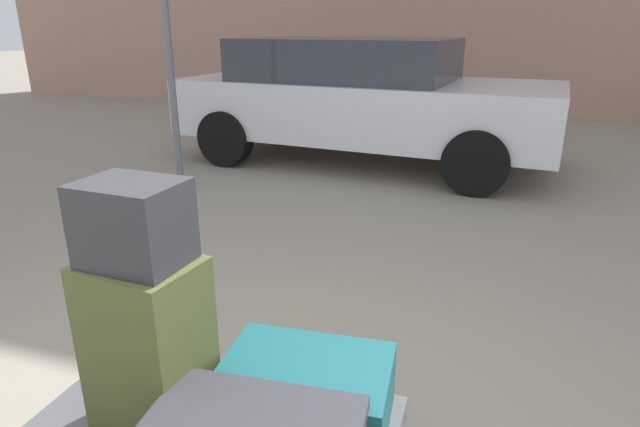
{
  "coord_description": "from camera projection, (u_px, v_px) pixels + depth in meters",
  "views": [
    {
      "loc": [
        0.76,
        -1.11,
        1.55
      ],
      "look_at": [
        0.0,
        1.2,
        0.69
      ],
      "focal_mm": 29.72,
      "sensor_mm": 36.0,
      "label": 1
    }
  ],
  "objects": [
    {
      "name": "suitcase_olive_rear_left",
      "position": [
        149.0,
        346.0,
        1.63
      ],
      "size": [
        0.37,
        0.3,
        0.57
      ],
      "primitive_type": "cube",
      "rotation": [
        0.0,
        0.0,
        -0.13
      ],
      "color": "#4C5128",
      "rests_on": "luggage_cart"
    },
    {
      "name": "parked_car",
      "position": [
        361.0,
        97.0,
        6.21
      ],
      "size": [
        4.46,
        2.25,
        1.42
      ],
      "color": "silver",
      "rests_on": "ground_plane"
    },
    {
      "name": "duffel_bag_charcoal_topmost_pile",
      "position": [
        133.0,
        223.0,
        1.49
      ],
      "size": [
        0.3,
        0.24,
        0.24
      ],
      "primitive_type": "cube",
      "rotation": [
        0.0,
        0.0,
        -0.06
      ],
      "color": "#2D2D33",
      "rests_on": "suitcase_olive_rear_left"
    },
    {
      "name": "no_parking_sign",
      "position": [
        167.0,
        29.0,
        4.89
      ],
      "size": [
        0.5,
        0.1,
        2.47
      ],
      "color": "slate",
      "rests_on": "ground_plane"
    },
    {
      "name": "suitcase_teal_center",
      "position": [
        306.0,
        393.0,
        1.68
      ],
      "size": [
        0.55,
        0.41,
        0.22
      ],
      "primitive_type": "cube",
      "rotation": [
        0.0,
        0.0,
        0.08
      ],
      "color": "#144C51",
      "rests_on": "luggage_cart"
    }
  ]
}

